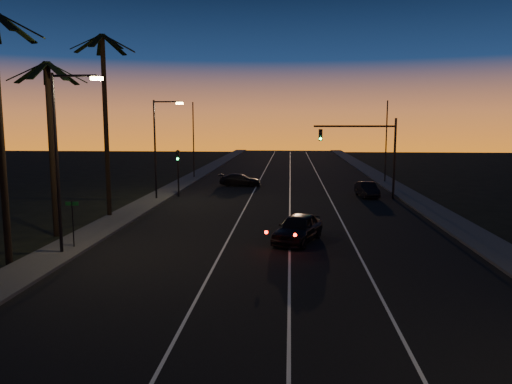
# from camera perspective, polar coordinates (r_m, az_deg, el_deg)

# --- Properties ---
(road) EXTENTS (20.00, 170.00, 0.01)m
(road) POSITION_cam_1_polar(r_m,az_deg,el_deg) (34.45, 3.05, -3.14)
(road) COLOR black
(road) RESTS_ON ground
(sidewalk_left) EXTENTS (2.40, 170.00, 0.16)m
(sidewalk_left) POSITION_cam_1_polar(r_m,az_deg,el_deg) (36.36, -14.91, -2.69)
(sidewalk_left) COLOR #3D3D3A
(sidewalk_left) RESTS_ON ground
(sidewalk_right) EXTENTS (2.40, 170.00, 0.16)m
(sidewalk_right) POSITION_cam_1_polar(r_m,az_deg,el_deg) (36.06, 21.17, -3.05)
(sidewalk_right) COLOR #3D3D3A
(sidewalk_right) RESTS_ON ground
(lane_stripe_left) EXTENTS (0.12, 160.00, 0.01)m
(lane_stripe_left) POSITION_cam_1_polar(r_m,az_deg,el_deg) (34.62, -1.93, -3.05)
(lane_stripe_left) COLOR silver
(lane_stripe_left) RESTS_ON road
(lane_stripe_mid) EXTENTS (0.12, 160.00, 0.01)m
(lane_stripe_mid) POSITION_cam_1_polar(r_m,az_deg,el_deg) (34.45, 3.88, -3.13)
(lane_stripe_mid) COLOR silver
(lane_stripe_mid) RESTS_ON road
(lane_stripe_right) EXTENTS (0.12, 160.00, 0.01)m
(lane_stripe_right) POSITION_cam_1_polar(r_m,az_deg,el_deg) (34.63, 9.69, -3.16)
(lane_stripe_right) COLOR silver
(lane_stripe_right) RESTS_ON road
(palm_mid) EXTENTS (4.25, 4.16, 10.03)m
(palm_mid) POSITION_cam_1_polar(r_m,az_deg,el_deg) (30.99, -22.44, 6.67)
(palm_mid) COLOR black
(palm_mid) RESTS_ON ground
(palm_far) EXTENTS (4.25, 4.16, 12.53)m
(palm_far) POSITION_cam_1_polar(r_m,az_deg,el_deg) (36.12, -16.86, 9.18)
(palm_far) COLOR black
(palm_far) RESTS_ON ground
(streetlight_left_near) EXTENTS (2.55, 0.26, 9.00)m
(streetlight_left_near) POSITION_cam_1_polar(r_m,az_deg,el_deg) (26.34, -21.29, 4.57)
(streetlight_left_near) COLOR black
(streetlight_left_near) RESTS_ON ground
(streetlight_left_far) EXTENTS (2.55, 0.26, 8.50)m
(streetlight_left_far) POSITION_cam_1_polar(r_m,az_deg,el_deg) (43.30, -11.09, 5.74)
(streetlight_left_far) COLOR black
(streetlight_left_far) RESTS_ON ground
(street_sign) EXTENTS (0.70, 0.06, 2.60)m
(street_sign) POSITION_cam_1_polar(r_m,az_deg,el_deg) (27.70, -20.22, -2.88)
(street_sign) COLOR black
(street_sign) RESTS_ON ground
(signal_mast) EXTENTS (7.10, 0.41, 7.00)m
(signal_mast) POSITION_cam_1_polar(r_m,az_deg,el_deg) (44.34, 12.60, 5.38)
(signal_mast) COLOR black
(signal_mast) RESTS_ON ground
(signal_post) EXTENTS (0.28, 0.37, 4.20)m
(signal_post) POSITION_cam_1_polar(r_m,az_deg,el_deg) (45.07, -8.90, 3.10)
(signal_post) COLOR black
(signal_post) RESTS_ON ground
(far_pole_left) EXTENTS (0.14, 0.14, 9.00)m
(far_pole_left) POSITION_cam_1_polar(r_m,az_deg,el_deg) (59.96, -7.16, 5.86)
(far_pole_left) COLOR black
(far_pole_left) RESTS_ON ground
(far_pole_right) EXTENTS (0.14, 0.14, 9.00)m
(far_pole_right) POSITION_cam_1_polar(r_m,az_deg,el_deg) (56.83, 14.65, 5.55)
(far_pole_right) COLOR black
(far_pole_right) RESTS_ON ground
(lead_car) EXTENTS (3.39, 5.41, 1.57)m
(lead_car) POSITION_cam_1_polar(r_m,az_deg,el_deg) (27.94, 4.81, -4.12)
(lead_car) COLOR black
(lead_car) RESTS_ON road
(right_car) EXTENTS (1.82, 4.14, 1.32)m
(right_car) POSITION_cam_1_polar(r_m,az_deg,el_deg) (45.74, 12.57, 0.28)
(right_car) COLOR black
(right_car) RESTS_ON road
(cross_car) EXTENTS (4.51, 2.17, 1.27)m
(cross_car) POSITION_cam_1_polar(r_m,az_deg,el_deg) (52.41, -1.82, 1.40)
(cross_car) COLOR black
(cross_car) RESTS_ON road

